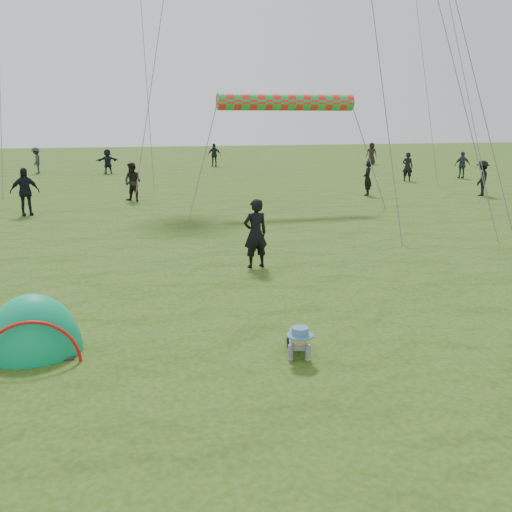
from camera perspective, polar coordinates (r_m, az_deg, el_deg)
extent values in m
plane|color=#1E480B|center=(8.06, -1.62, -12.50)|extent=(140.00, 140.00, 0.00)
ellipsoid|color=#0B984C|center=(9.62, -21.26, -9.00)|extent=(1.49, 1.24, 1.89)
imported|color=black|center=(13.79, -0.06, 2.27)|extent=(0.67, 0.49, 1.68)
imported|color=black|center=(27.63, 11.09, 7.64)|extent=(0.65, 0.71, 1.64)
imported|color=#28363D|center=(37.22, 19.93, 8.55)|extent=(1.01, 0.56, 1.62)
imported|color=black|center=(29.03, 21.66, 7.24)|extent=(1.21, 1.16, 1.66)
imported|color=black|center=(25.74, -12.22, 7.24)|extent=(1.04, 1.01, 1.69)
imported|color=#1C262C|center=(44.17, -4.19, 10.04)|extent=(1.03, 0.46, 1.74)
imported|color=#2E3034|center=(41.01, -21.11, 8.91)|extent=(0.71, 1.15, 1.72)
imported|color=black|center=(47.00, 11.47, 10.01)|extent=(1.00, 0.87, 1.72)
imported|color=black|center=(39.41, -14.62, 9.14)|extent=(1.57, 0.82, 1.62)
imported|color=black|center=(34.64, 14.92, 8.62)|extent=(0.71, 0.71, 1.67)
imported|color=black|center=(23.06, -22.12, 5.97)|extent=(1.12, 0.70, 1.79)
cylinder|color=red|center=(23.16, 3.06, 15.10)|extent=(5.51, 0.64, 0.64)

